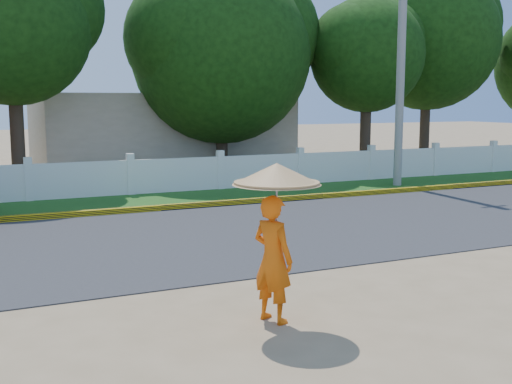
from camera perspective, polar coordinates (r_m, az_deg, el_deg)
ground at (r=10.08m, az=4.88°, el=-8.81°), size 120.00×120.00×0.00m
road at (r=14.03m, az=-4.34°, el=-3.90°), size 60.00×7.00×0.02m
grass_verge at (r=18.95m, az=-9.98°, el=-0.82°), size 60.00×3.50×0.03m
curb at (r=17.33m, az=-8.51°, el=-1.41°), size 40.00×0.18×0.16m
fence at (r=20.27m, az=-11.09°, el=1.26°), size 40.00×0.10×1.10m
building_near at (r=27.51m, az=-8.52°, el=5.30°), size 10.00×6.00×3.20m
utility_pole at (r=22.52m, az=12.79°, el=12.06°), size 0.28×0.28×9.09m
monk_with_parasol at (r=8.43m, az=1.67°, el=-2.43°), size 1.17×1.17×2.13m
tree_row at (r=24.42m, az=-2.73°, el=12.61°), size 38.86×7.55×8.68m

